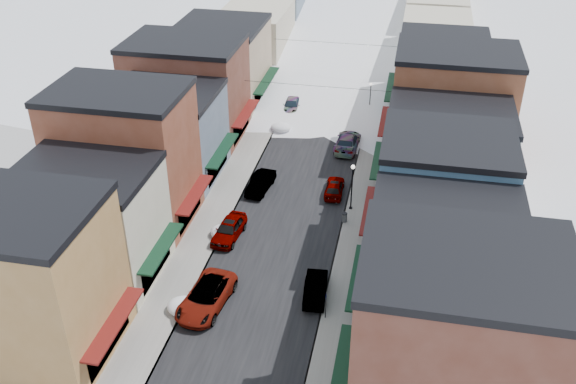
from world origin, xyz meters
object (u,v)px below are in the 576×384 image
at_px(car_white_suv, 206,297).
at_px(trash_can, 344,217).
at_px(car_green_sedan, 315,288).
at_px(car_silver_sedan, 229,229).
at_px(streetlamp_near, 352,181).
at_px(car_dark_hatch, 261,183).

bearing_deg(car_white_suv, trash_can, 63.55).
relative_size(car_green_sedan, trash_can, 5.38).
xyz_separation_m(car_white_suv, car_silver_sedan, (-0.80, 8.96, -0.03)).
distance_m(car_silver_sedan, streetlamp_near, 11.96).
xyz_separation_m(car_dark_hatch, trash_can, (8.70, -4.12, -0.19)).
distance_m(car_dark_hatch, streetlamp_near, 9.47).
bearing_deg(car_dark_hatch, car_green_sedan, -55.05).
height_order(car_dark_hatch, car_green_sedan, car_dark_hatch).
bearing_deg(car_silver_sedan, streetlamp_near, 38.77).
bearing_deg(trash_can, car_white_suv, -123.50).
relative_size(car_white_suv, car_dark_hatch, 1.31).
bearing_deg(streetlamp_near, car_green_sedan, -95.55).
distance_m(car_silver_sedan, trash_can, 10.38).
xyz_separation_m(car_dark_hatch, streetlamp_near, (9.01, -1.83, 2.25)).
xyz_separation_m(trash_can, streetlamp_near, (0.31, 2.29, 2.44)).
relative_size(car_dark_hatch, car_green_sedan, 1.02).
relative_size(car_silver_sedan, car_dark_hatch, 1.04).
distance_m(car_green_sedan, streetlamp_near, 12.92).
xyz_separation_m(car_white_suv, trash_can, (8.70, 13.14, -0.27)).
height_order(car_dark_hatch, trash_can, car_dark_hatch).
relative_size(car_dark_hatch, streetlamp_near, 1.04).
height_order(car_white_suv, car_green_sedan, car_white_suv).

